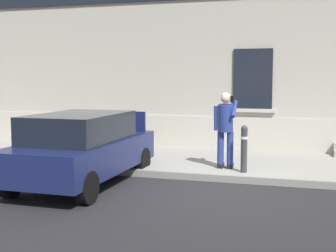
{
  "coord_description": "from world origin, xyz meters",
  "views": [
    {
      "loc": [
        1.55,
        -8.67,
        2.23
      ],
      "look_at": [
        -1.52,
        1.6,
        1.1
      ],
      "focal_mm": 49.04,
      "sensor_mm": 36.0,
      "label": 1
    }
  ],
  "objects_px": {
    "bollard_near_person": "(244,147)",
    "planter_terracotta": "(139,133)",
    "person_on_phone": "(225,125)",
    "planter_olive": "(64,130)",
    "hatchback_car_navy": "(83,147)"
  },
  "relations": [
    {
      "from": "bollard_near_person",
      "to": "planter_terracotta",
      "type": "bearing_deg",
      "value": 143.51
    },
    {
      "from": "person_on_phone",
      "to": "planter_terracotta",
      "type": "xyz_separation_m",
      "value": [
        -2.93,
        2.19,
        -0.55
      ]
    },
    {
      "from": "bollard_near_person",
      "to": "planter_olive",
      "type": "relative_size",
      "value": 1.22
    },
    {
      "from": "hatchback_car_navy",
      "to": "planter_olive",
      "type": "height_order",
      "value": "hatchback_car_navy"
    },
    {
      "from": "bollard_near_person",
      "to": "planter_terracotta",
      "type": "distance_m",
      "value": 4.23
    },
    {
      "from": "bollard_near_person",
      "to": "person_on_phone",
      "type": "xyz_separation_m",
      "value": [
        -0.47,
        0.32,
        0.44
      ]
    },
    {
      "from": "planter_olive",
      "to": "planter_terracotta",
      "type": "distance_m",
      "value": 2.54
    },
    {
      "from": "bollard_near_person",
      "to": "person_on_phone",
      "type": "height_order",
      "value": "person_on_phone"
    },
    {
      "from": "planter_olive",
      "to": "planter_terracotta",
      "type": "relative_size",
      "value": 1.0
    },
    {
      "from": "bollard_near_person",
      "to": "planter_terracotta",
      "type": "height_order",
      "value": "bollard_near_person"
    },
    {
      "from": "hatchback_car_navy",
      "to": "planter_terracotta",
      "type": "height_order",
      "value": "hatchback_car_navy"
    },
    {
      "from": "planter_olive",
      "to": "person_on_phone",
      "type": "bearing_deg",
      "value": -23.5
    },
    {
      "from": "bollard_near_person",
      "to": "planter_olive",
      "type": "bearing_deg",
      "value": 155.58
    },
    {
      "from": "planter_olive",
      "to": "planter_terracotta",
      "type": "xyz_separation_m",
      "value": [
        2.53,
        -0.18,
        0.0
      ]
    },
    {
      "from": "person_on_phone",
      "to": "planter_terracotta",
      "type": "relative_size",
      "value": 2.04
    }
  ]
}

